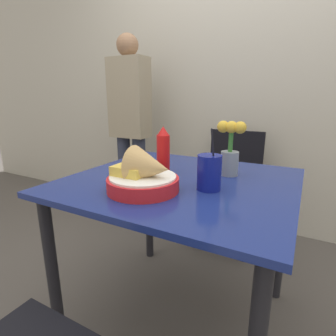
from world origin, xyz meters
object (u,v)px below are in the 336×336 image
food_basket (145,176)px  drink_cup (209,174)px  chair_far_window (232,177)px  person_standing (130,120)px  flower_vase (230,149)px  ketchup_bottle (163,151)px

food_basket → drink_cup: drink_cup is taller
chair_far_window → person_standing: person_standing is taller
person_standing → food_basket: bearing=-51.5°
chair_far_window → food_basket: size_ratio=3.05×
chair_far_window → flower_vase: (0.17, -0.74, 0.35)m
food_basket → flower_vase: bearing=58.8°
drink_cup → person_standing: person_standing is taller
person_standing → drink_cup: bearing=-41.0°
food_basket → drink_cup: bearing=33.0°
ketchup_bottle → food_basket: bearing=-76.6°
person_standing → chair_far_window: bearing=6.0°
chair_far_window → person_standing: 0.94m
food_basket → drink_cup: size_ratio=1.14×
chair_far_window → drink_cup: size_ratio=3.48×
drink_cup → flower_vase: 0.24m
chair_far_window → food_basket: food_basket is taller
flower_vase → food_basket: bearing=-121.2°
chair_far_window → flower_vase: flower_vase is taller
drink_cup → chair_far_window: bearing=99.0°
ketchup_bottle → drink_cup: bearing=-22.5°
ketchup_bottle → person_standing: (-0.74, 0.77, 0.06)m
food_basket → drink_cup: 0.24m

